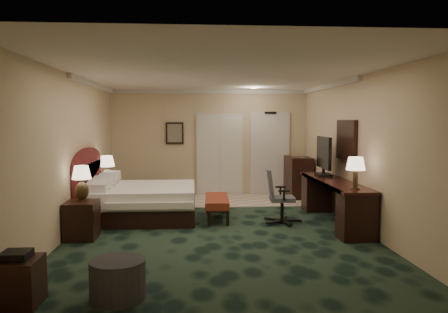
{
  "coord_description": "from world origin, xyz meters",
  "views": [
    {
      "loc": [
        -0.42,
        -7.44,
        1.9
      ],
      "look_at": [
        0.14,
        0.6,
        1.25
      ],
      "focal_mm": 35.0,
      "sensor_mm": 36.0,
      "label": 1
    }
  ],
  "objects": [
    {
      "name": "desk",
      "position": [
        2.18,
        0.43,
        0.4
      ],
      "size": [
        0.6,
        2.77,
        0.8
      ],
      "primitive_type": "cube",
      "color": "black",
      "rests_on": "ground"
    },
    {
      "name": "entry_door",
      "position": [
        1.55,
        3.72,
        1.05
      ],
      "size": [
        1.02,
        0.06,
        2.18
      ],
      "primitive_type": "cube",
      "color": "silver",
      "rests_on": "ground"
    },
    {
      "name": "closet_doors",
      "position": [
        0.25,
        3.71,
        1.05
      ],
      "size": [
        1.2,
        0.06,
        2.1
      ],
      "primitive_type": "cube",
      "color": "silver",
      "rests_on": "ground"
    },
    {
      "name": "lamp_far",
      "position": [
        -2.29,
        2.06,
        0.85
      ],
      "size": [
        0.41,
        0.41,
        0.63
      ],
      "primitive_type": null,
      "rotation": [
        0.0,
        0.0,
        -0.28
      ],
      "color": "black",
      "rests_on": "nightstand_far"
    },
    {
      "name": "nightstand_far",
      "position": [
        -2.26,
        2.1,
        0.27
      ],
      "size": [
        0.43,
        0.49,
        0.54
      ],
      "primitive_type": "cube",
      "color": "black",
      "rests_on": "ground"
    },
    {
      "name": "floor",
      "position": [
        0.0,
        0.0,
        0.0
      ],
      "size": [
        5.0,
        7.5,
        0.0
      ],
      "primitive_type": "cube",
      "color": "black",
      "rests_on": "ground"
    },
    {
      "name": "ceiling",
      "position": [
        0.0,
        0.0,
        2.7
      ],
      "size": [
        5.0,
        7.5,
        0.0
      ],
      "primitive_type": "cube",
      "color": "white",
      "rests_on": "wall_back"
    },
    {
      "name": "headboard",
      "position": [
        -2.44,
        1.0,
        0.7
      ],
      "size": [
        0.12,
        2.0,
        1.4
      ],
      "primitive_type": null,
      "color": "#451215",
      "rests_on": "ground"
    },
    {
      "name": "wall_back",
      "position": [
        0.0,
        3.75,
        1.35
      ],
      "size": [
        5.0,
        0.0,
        2.7
      ],
      "primitive_type": "cube",
      "color": "#D7BE8A",
      "rests_on": "ground"
    },
    {
      "name": "desk_chair",
      "position": [
        1.22,
        0.5,
        0.51
      ],
      "size": [
        0.63,
        0.59,
        1.01
      ],
      "primitive_type": null,
      "rotation": [
        0.0,
        0.0,
        -0.07
      ],
      "color": "#4E4E58",
      "rests_on": "ground"
    },
    {
      "name": "wall_mirror",
      "position": [
        2.46,
        0.6,
        1.55
      ],
      "size": [
        0.05,
        0.95,
        0.75
      ],
      "primitive_type": "cube",
      "color": "white",
      "rests_on": "wall_right"
    },
    {
      "name": "ottoman",
      "position": [
        -1.24,
        -2.83,
        0.21
      ],
      "size": [
        0.61,
        0.61,
        0.43
      ],
      "primitive_type": "cylinder",
      "rotation": [
        0.0,
        0.0,
        -0.02
      ],
      "color": "#2E2F33",
      "rests_on": "ground"
    },
    {
      "name": "wall_right",
      "position": [
        2.5,
        0.0,
        1.35
      ],
      "size": [
        0.0,
        7.5,
        2.7
      ],
      "primitive_type": "cube",
      "color": "#D7BE8A",
      "rests_on": "ground"
    },
    {
      "name": "tile_patch",
      "position": [
        0.9,
        2.9,
        0.01
      ],
      "size": [
        3.2,
        1.7,
        0.01
      ],
      "primitive_type": "cube",
      "color": "tan",
      "rests_on": "ground"
    },
    {
      "name": "wall_front",
      "position": [
        0.0,
        -3.75,
        1.35
      ],
      "size": [
        5.0,
        0.0,
        2.7
      ],
      "primitive_type": "cube",
      "color": "#D7BE8A",
      "rests_on": "ground"
    },
    {
      "name": "lamp_near",
      "position": [
        -2.23,
        -0.29,
        0.9
      ],
      "size": [
        0.32,
        0.32,
        0.58
      ],
      "primitive_type": null,
      "rotation": [
        0.0,
        0.0,
        0.04
      ],
      "color": "black",
      "rests_on": "nightstand_near"
    },
    {
      "name": "bed_bench",
      "position": [
        0.02,
        0.9,
        0.22
      ],
      "size": [
        0.49,
        1.29,
        0.43
      ],
      "primitive_type": "cube",
      "rotation": [
        0.0,
        0.0,
        -0.04
      ],
      "color": "brown",
      "rests_on": "ground"
    },
    {
      "name": "minibar",
      "position": [
        2.18,
        3.2,
        0.51
      ],
      "size": [
        0.54,
        0.97,
        1.02
      ],
      "primitive_type": "cube",
      "color": "black",
      "rests_on": "ground"
    },
    {
      "name": "nightstand_near",
      "position": [
        -2.24,
        -0.34,
        0.3
      ],
      "size": [
        0.49,
        0.56,
        0.61
      ],
      "primitive_type": "cube",
      "color": "black",
      "rests_on": "ground"
    },
    {
      "name": "wall_left",
      "position": [
        -2.5,
        0.0,
        1.35
      ],
      "size": [
        0.0,
        7.5,
        2.7
      ],
      "primitive_type": "cube",
      "color": "#D7BE8A",
      "rests_on": "ground"
    },
    {
      "name": "side_table",
      "position": [
        -2.24,
        -2.94,
        0.25
      ],
      "size": [
        0.46,
        0.46,
        0.49
      ],
      "primitive_type": "cube",
      "color": "black",
      "rests_on": "ground"
    },
    {
      "name": "crown_molding",
      "position": [
        0.0,
        0.0,
        2.65
      ],
      "size": [
        5.0,
        7.5,
        0.1
      ],
      "primitive_type": null,
      "color": "silver",
      "rests_on": "wall_back"
    },
    {
      "name": "bed",
      "position": [
        -1.4,
        1.12,
        0.32
      ],
      "size": [
        2.0,
        1.85,
        0.63
      ],
      "primitive_type": "cube",
      "color": "white",
      "rests_on": "ground"
    },
    {
      "name": "wall_art",
      "position": [
        -0.9,
        3.71,
        1.6
      ],
      "size": [
        0.45,
        0.06,
        0.55
      ],
      "primitive_type": "cube",
      "color": "#53635C",
      "rests_on": "wall_back"
    },
    {
      "name": "desk_lamp",
      "position": [
        2.19,
        -0.61,
        1.07
      ],
      "size": [
        0.39,
        0.39,
        0.54
      ],
      "primitive_type": null,
      "rotation": [
        0.0,
        0.0,
        -0.34
      ],
      "color": "black",
      "rests_on": "desk"
    },
    {
      "name": "tv",
      "position": [
        2.18,
        1.11,
        1.2
      ],
      "size": [
        0.15,
        1.02,
        0.79
      ],
      "primitive_type": "cube",
      "rotation": [
        0.0,
        0.0,
        -0.06
      ],
      "color": "black",
      "rests_on": "desk"
    }
  ]
}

